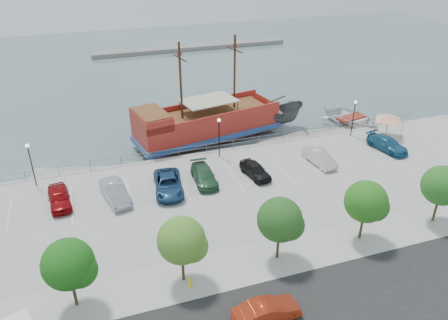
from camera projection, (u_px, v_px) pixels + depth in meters
name	position (u px, v px, depth m)	size (l,w,h in m)	color
ground	(241.00, 196.00, 40.91)	(160.00, 160.00, 0.00)	#4A5D61
street	(332.00, 315.00, 27.09)	(100.00, 8.00, 0.04)	black
sidewalk	(289.00, 255.00, 32.09)	(100.00, 4.00, 0.05)	#ABABA9
seawall_railing	(215.00, 146.00, 46.70)	(50.00, 0.06, 1.00)	slate
far_shore	(192.00, 48.00, 89.45)	(40.00, 3.00, 0.80)	gray
pirate_ship	(218.00, 121.00, 51.37)	(19.96, 8.92, 12.39)	#A1261D
patrol_boat	(274.00, 118.00, 53.76)	(2.84, 7.56, 2.92)	#46494B
speedboat	(352.00, 120.00, 55.03)	(5.61, 7.85, 1.63)	white
dock_west	(69.00, 174.00, 44.18)	(7.06, 2.02, 0.40)	#969592
dock_mid	(285.00, 141.00, 51.05)	(6.61, 1.89, 0.38)	gray
dock_east	(337.00, 133.00, 53.01)	(7.29, 2.08, 0.42)	gray
canopy_tent	(389.00, 114.00, 49.06)	(4.08, 4.08, 3.12)	slate
street_sedan	(267.00, 311.00, 26.48)	(1.47, 4.21, 1.39)	#A52B12
fire_hydrant	(190.00, 282.00, 29.04)	(0.26, 0.26, 0.76)	yellow
lamp_post_left	(30.00, 157.00, 39.36)	(0.36, 0.36, 4.28)	black
lamp_post_mid	(219.00, 131.00, 44.47)	(0.36, 0.36, 4.28)	black
lamp_post_right	(354.00, 112.00, 49.01)	(0.36, 0.36, 4.28)	black
tree_b	(71.00, 266.00, 26.26)	(3.30, 3.20, 5.00)	#473321
tree_c	(184.00, 242.00, 28.25)	(3.30, 3.20, 5.00)	#473321
tree_d	(282.00, 221.00, 30.23)	(3.30, 3.20, 5.00)	#473321
tree_e	(368.00, 203.00, 32.22)	(3.30, 3.20, 5.00)	#473321
tree_f	(444.00, 187.00, 34.21)	(3.30, 3.20, 5.00)	#473321
parked_car_a	(59.00, 197.00, 37.53)	(1.75, 4.34, 1.48)	maroon
parked_car_b	(115.00, 192.00, 38.23)	(1.66, 4.76, 1.57)	#959AA7
parked_car_c	(168.00, 184.00, 39.47)	(2.45, 5.31, 1.48)	navy
parked_car_d	(204.00, 176.00, 40.93)	(1.92, 4.71, 1.37)	#2B5838
parked_car_e	(255.00, 170.00, 41.88)	(1.62, 4.03, 1.37)	black
parked_car_f	(320.00, 157.00, 44.12)	(1.50, 4.31, 1.42)	silver
parked_car_h	(387.00, 144.00, 46.83)	(1.97, 4.84, 1.40)	#1D567B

